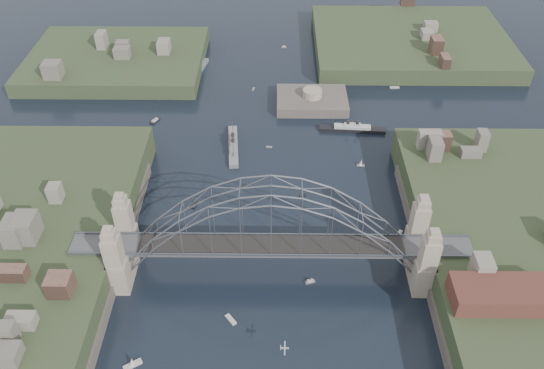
% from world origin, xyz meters
% --- Properties ---
extents(ground, '(500.00, 500.00, 0.00)m').
position_xyz_m(ground, '(0.00, 0.00, 0.00)').
color(ground, black).
rests_on(ground, ground).
extents(bridge, '(84.00, 13.80, 24.60)m').
position_xyz_m(bridge, '(0.00, 0.00, 12.32)').
color(bridge, '#4C4C4E').
rests_on(bridge, ground).
extents(shore_west, '(50.50, 90.00, 12.00)m').
position_xyz_m(shore_west, '(-57.32, 0.00, 1.97)').
color(shore_west, '#2F3C21').
rests_on(shore_west, ground).
extents(shore_east, '(50.50, 90.00, 12.00)m').
position_xyz_m(shore_east, '(57.32, 0.00, 1.97)').
color(shore_east, '#2F3C21').
rests_on(shore_east, ground).
extents(headland_nw, '(60.00, 45.00, 9.00)m').
position_xyz_m(headland_nw, '(-55.00, 95.00, 0.50)').
color(headland_nw, '#2F3C21').
rests_on(headland_nw, ground).
extents(headland_ne, '(70.00, 55.00, 9.50)m').
position_xyz_m(headland_ne, '(50.00, 110.00, 0.75)').
color(headland_ne, '#2F3C21').
rests_on(headland_ne, ground).
extents(fort_island, '(22.00, 16.00, 9.40)m').
position_xyz_m(fort_island, '(12.00, 70.00, -0.34)').
color(fort_island, '#4F463F').
rests_on(fort_island, ground).
extents(wharf_shed, '(20.00, 8.00, 4.00)m').
position_xyz_m(wharf_shed, '(44.00, -14.00, 10.00)').
color(wharf_shed, '#592D26').
rests_on(wharf_shed, shore_east).
extents(naval_cruiser_near, '(4.09, 19.18, 5.71)m').
position_xyz_m(naval_cruiser_near, '(-11.24, 46.34, 0.89)').
color(naval_cruiser_near, gray).
rests_on(naval_cruiser_near, ground).
extents(naval_cruiser_far, '(5.20, 15.50, 5.19)m').
position_xyz_m(naval_cruiser_far, '(-25.92, 91.98, 0.81)').
color(naval_cruiser_far, gray).
rests_on(naval_cruiser_far, ground).
extents(ocean_liner, '(19.46, 4.00, 4.74)m').
position_xyz_m(ocean_liner, '(23.22, 55.38, 0.74)').
color(ocean_liner, black).
rests_on(ocean_liner, ground).
extents(aeroplane, '(1.56, 2.97, 0.43)m').
position_xyz_m(aeroplane, '(2.55, -23.59, 6.30)').
color(aeroplane, silver).
extents(small_boat_a, '(1.22, 2.86, 0.45)m').
position_xyz_m(small_boat_a, '(-19.41, 21.78, 0.15)').
color(small_boat_a, beige).
rests_on(small_boat_a, ground).
extents(small_boat_b, '(1.72, 1.64, 0.45)m').
position_xyz_m(small_boat_b, '(7.70, 25.56, 0.15)').
color(small_boat_b, beige).
rests_on(small_boat_b, ground).
extents(small_boat_c, '(2.57, 2.91, 0.45)m').
position_xyz_m(small_boat_c, '(-7.97, -12.86, 0.15)').
color(small_boat_c, beige).
rests_on(small_boat_c, ground).
extents(small_boat_d, '(2.18, 1.13, 2.38)m').
position_xyz_m(small_boat_d, '(23.87, 38.35, 0.92)').
color(small_boat_d, beige).
rests_on(small_boat_d, ground).
extents(small_boat_e, '(2.78, 3.77, 1.43)m').
position_xyz_m(small_boat_e, '(-35.79, 59.76, 0.28)').
color(small_boat_e, beige).
rests_on(small_boat_e, ground).
extents(small_boat_f, '(1.78, 0.78, 0.45)m').
position_xyz_m(small_boat_f, '(-1.13, 46.69, 0.15)').
color(small_boat_f, beige).
rests_on(small_boat_f, ground).
extents(small_boat_h, '(1.04, 1.96, 0.45)m').
position_xyz_m(small_boat_h, '(-6.76, 79.31, 0.15)').
color(small_boat_h, beige).
rests_on(small_boat_h, ground).
extents(small_boat_i, '(1.97, 2.57, 0.45)m').
position_xyz_m(small_boat_i, '(29.92, 12.01, 0.15)').
color(small_boat_i, beige).
rests_on(small_boat_i, ground).
extents(small_boat_j, '(3.62, 2.88, 2.38)m').
position_xyz_m(small_boat_j, '(-25.56, -23.35, 0.67)').
color(small_boat_j, beige).
rests_on(small_boat_j, ground).
extents(small_boat_k, '(1.85, 0.84, 1.43)m').
position_xyz_m(small_boat_k, '(3.45, 110.51, 0.29)').
color(small_boat_k, beige).
rests_on(small_boat_k, ground).
extents(small_boat_l, '(0.79, 2.29, 0.45)m').
position_xyz_m(small_boat_l, '(-42.63, 34.89, 0.15)').
color(small_boat_l, beige).
rests_on(small_boat_l, ground).
extents(small_boat_m, '(2.26, 1.31, 1.43)m').
position_xyz_m(small_boat_m, '(8.39, -2.85, 0.29)').
color(small_boat_m, beige).
rests_on(small_boat_m, ground).
extents(small_boat_n, '(3.09, 1.07, 0.45)m').
position_xyz_m(small_boat_n, '(39.84, 81.00, 0.15)').
color(small_boat_n, beige).
rests_on(small_boat_n, ground).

